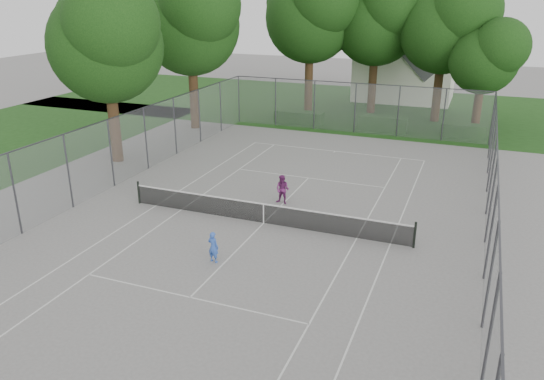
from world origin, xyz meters
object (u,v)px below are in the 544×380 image
(woman_player, at_px, (283,190))
(girl_player, at_px, (213,247))
(tennis_net, at_px, (264,213))
(house, at_px, (407,52))

(woman_player, bearing_deg, girl_player, -86.81)
(tennis_net, bearing_deg, girl_player, -95.99)
(girl_player, bearing_deg, house, -82.85)
(tennis_net, xyz_separation_m, girl_player, (-0.41, -3.90, 0.10))
(girl_player, bearing_deg, woman_player, -83.17)
(tennis_net, height_order, woman_player, woman_player)
(tennis_net, xyz_separation_m, house, (1.39, 30.96, 3.76))
(tennis_net, height_order, house, house)
(house, relative_size, girl_player, 8.71)
(house, height_order, girl_player, house)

